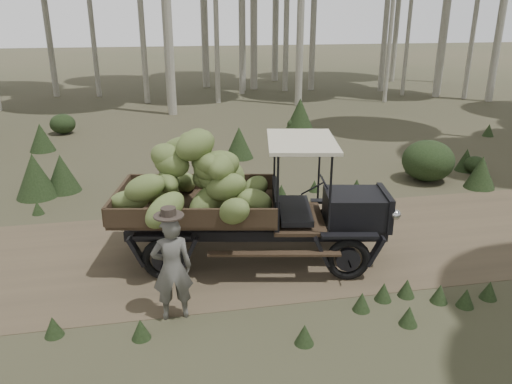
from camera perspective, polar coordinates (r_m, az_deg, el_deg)
ground at (r=9.77m, az=5.81°, el=-5.91°), size 120.00×120.00×0.00m
dirt_track at (r=9.77m, az=5.81°, el=-5.89°), size 70.00×4.00×0.01m
banana_truck at (r=8.59m, az=-3.50°, el=0.50°), size 5.05×2.72×2.50m
farmer at (r=7.27m, az=-9.58°, el=-8.47°), size 0.60×0.44×1.73m
undergrowth at (r=8.46m, az=9.88°, el=-6.56°), size 23.48×23.78×1.28m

